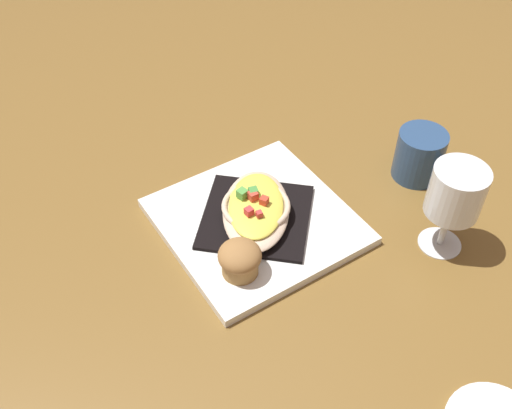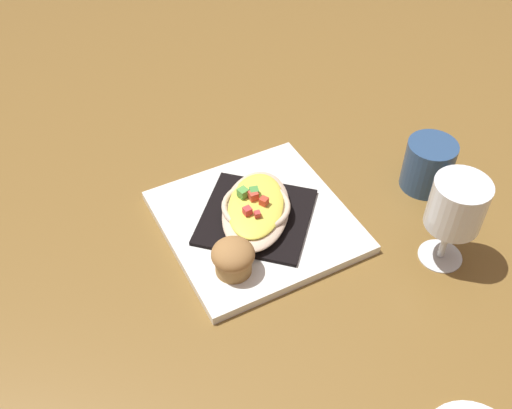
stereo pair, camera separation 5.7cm
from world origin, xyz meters
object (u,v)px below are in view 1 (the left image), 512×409
muffin (240,259)px  coffee_mug (420,158)px  gratin_dish (256,208)px  square_plate (256,221)px  stemmed_glass (455,196)px

muffin → coffee_mug: bearing=177.8°
coffee_mug → muffin: bearing=-2.2°
gratin_dish → coffee_mug: coffee_mug is taller
muffin → coffee_mug: size_ratio=0.55×
gratin_dish → muffin: muffin is taller
square_plate → gratin_dish: (0.00, -0.00, 0.03)m
gratin_dish → stemmed_glass: bearing=132.9°
coffee_mug → square_plate: bearing=-15.9°
coffee_mug → stemmed_glass: size_ratio=0.75×
muffin → stemmed_glass: size_ratio=0.42×
muffin → coffee_mug: (-0.37, 0.01, -0.00)m
gratin_dish → muffin: size_ratio=3.19×
coffee_mug → stemmed_glass: (0.09, 0.13, 0.06)m
square_plate → muffin: muffin is taller
gratin_dish → coffee_mug: size_ratio=1.76×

